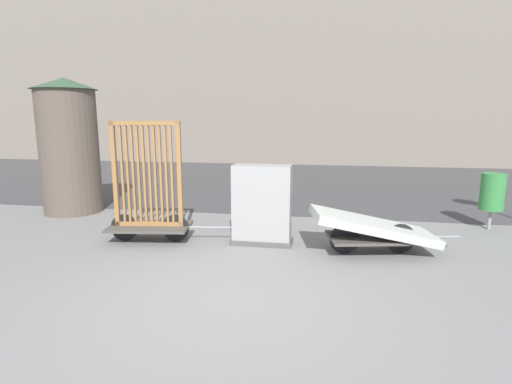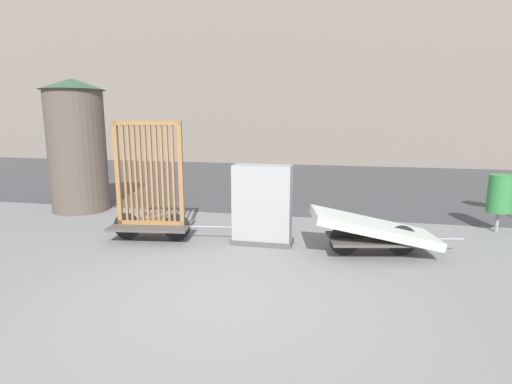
% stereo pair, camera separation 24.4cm
% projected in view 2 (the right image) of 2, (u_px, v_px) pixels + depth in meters
% --- Properties ---
extents(ground_plane, '(60.00, 60.00, 0.00)m').
position_uv_depth(ground_plane, '(221.00, 300.00, 4.55)').
color(ground_plane, slate).
extents(road_strip, '(56.00, 9.25, 0.01)m').
position_uv_depth(road_strip, '(299.00, 182.00, 12.86)').
color(road_strip, '#424244').
rests_on(road_strip, ground_plane).
extents(building_facade, '(48.00, 4.00, 13.71)m').
position_uv_depth(building_facade, '(318.00, 9.00, 17.96)').
color(building_facade, slate).
rests_on(building_facade, ground_plane).
extents(bike_cart_with_bedframe, '(2.06, 0.89, 1.99)m').
position_uv_depth(bike_cart_with_bedframe, '(151.00, 199.00, 6.65)').
color(bike_cart_with_bedframe, '#4C4742').
rests_on(bike_cart_with_bedframe, ground_plane).
extents(bike_cart_with_mattress, '(2.33, 1.18, 0.70)m').
position_uv_depth(bike_cart_with_mattress, '(374.00, 230.00, 5.97)').
color(bike_cart_with_mattress, '#4C4742').
rests_on(bike_cart_with_mattress, ground_plane).
extents(utility_cabinet, '(1.00, 0.43, 1.30)m').
position_uv_depth(utility_cabinet, '(262.00, 208.00, 6.47)').
color(utility_cabinet, '#4C4C4C').
rests_on(utility_cabinet, ground_plane).
extents(trash_bin, '(0.41, 0.41, 1.05)m').
position_uv_depth(trash_bin, '(500.00, 194.00, 7.11)').
color(trash_bin, gray).
rests_on(trash_bin, ground_plane).
extents(advertising_column, '(1.35, 1.35, 2.86)m').
position_uv_depth(advertising_column, '(77.00, 145.00, 8.70)').
color(advertising_column, brown).
rests_on(advertising_column, ground_plane).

